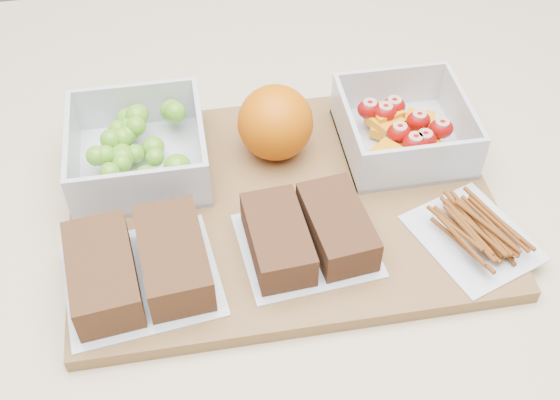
{
  "coord_description": "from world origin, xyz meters",
  "views": [
    {
      "loc": [
        -0.09,
        -0.46,
        1.44
      ],
      "look_at": [
        -0.02,
        -0.0,
        0.93
      ],
      "focal_mm": 45.0,
      "sensor_mm": 36.0,
      "label": 1
    }
  ],
  "objects_px": {
    "grape_container": "(140,148)",
    "fruit_container": "(403,130)",
    "pretzel_bag": "(475,230)",
    "sandwich_bag_center": "(308,233)",
    "sandwich_bag_left": "(139,266)",
    "cutting_board": "(282,205)",
    "orange": "(275,123)"
  },
  "relations": [
    {
      "from": "grape_container",
      "to": "fruit_container",
      "type": "distance_m",
      "value": 0.28
    },
    {
      "from": "pretzel_bag",
      "to": "fruit_container",
      "type": "bearing_deg",
      "value": 102.4
    },
    {
      "from": "sandwich_bag_center",
      "to": "pretzel_bag",
      "type": "distance_m",
      "value": 0.16
    },
    {
      "from": "pretzel_bag",
      "to": "sandwich_bag_center",
      "type": "bearing_deg",
      "value": 173.66
    },
    {
      "from": "grape_container",
      "to": "pretzel_bag",
      "type": "bearing_deg",
      "value": -26.38
    },
    {
      "from": "sandwich_bag_left",
      "to": "sandwich_bag_center",
      "type": "relative_size",
      "value": 1.12
    },
    {
      "from": "cutting_board",
      "to": "sandwich_bag_left",
      "type": "height_order",
      "value": "sandwich_bag_left"
    },
    {
      "from": "grape_container",
      "to": "sandwich_bag_left",
      "type": "bearing_deg",
      "value": -92.5
    },
    {
      "from": "fruit_container",
      "to": "pretzel_bag",
      "type": "bearing_deg",
      "value": -77.6
    },
    {
      "from": "orange",
      "to": "sandwich_bag_center",
      "type": "distance_m",
      "value": 0.14
    },
    {
      "from": "orange",
      "to": "sandwich_bag_center",
      "type": "relative_size",
      "value": 0.59
    },
    {
      "from": "sandwich_bag_left",
      "to": "sandwich_bag_center",
      "type": "bearing_deg",
      "value": 5.0
    },
    {
      "from": "orange",
      "to": "grape_container",
      "type": "bearing_deg",
      "value": 179.71
    },
    {
      "from": "cutting_board",
      "to": "pretzel_bag",
      "type": "xyz_separation_m",
      "value": [
        0.17,
        -0.08,
        0.02
      ]
    },
    {
      "from": "grape_container",
      "to": "orange",
      "type": "bearing_deg",
      "value": -0.29
    },
    {
      "from": "cutting_board",
      "to": "orange",
      "type": "distance_m",
      "value": 0.09
    },
    {
      "from": "grape_container",
      "to": "pretzel_bag",
      "type": "distance_m",
      "value": 0.34
    },
    {
      "from": "sandwich_bag_center",
      "to": "pretzel_bag",
      "type": "relative_size",
      "value": 0.97
    },
    {
      "from": "orange",
      "to": "sandwich_bag_left",
      "type": "relative_size",
      "value": 0.53
    },
    {
      "from": "cutting_board",
      "to": "grape_container",
      "type": "xyz_separation_m",
      "value": [
        -0.14,
        0.07,
        0.03
      ]
    },
    {
      "from": "cutting_board",
      "to": "fruit_container",
      "type": "xyz_separation_m",
      "value": [
        0.14,
        0.06,
        0.03
      ]
    },
    {
      "from": "orange",
      "to": "pretzel_bag",
      "type": "xyz_separation_m",
      "value": [
        0.17,
        -0.15,
        -0.03
      ]
    },
    {
      "from": "sandwich_bag_center",
      "to": "cutting_board",
      "type": "bearing_deg",
      "value": 101.74
    },
    {
      "from": "orange",
      "to": "cutting_board",
      "type": "bearing_deg",
      "value": -93.92
    },
    {
      "from": "fruit_container",
      "to": "orange",
      "type": "height_order",
      "value": "orange"
    },
    {
      "from": "sandwich_bag_left",
      "to": "pretzel_bag",
      "type": "relative_size",
      "value": 1.08
    },
    {
      "from": "fruit_container",
      "to": "orange",
      "type": "xyz_separation_m",
      "value": [
        -0.14,
        0.01,
        0.02
      ]
    },
    {
      "from": "cutting_board",
      "to": "orange",
      "type": "bearing_deg",
      "value": 86.04
    },
    {
      "from": "pretzel_bag",
      "to": "orange",
      "type": "bearing_deg",
      "value": 137.57
    },
    {
      "from": "grape_container",
      "to": "sandwich_bag_center",
      "type": "height_order",
      "value": "grape_container"
    },
    {
      "from": "cutting_board",
      "to": "grape_container",
      "type": "relative_size",
      "value": 3.09
    },
    {
      "from": "sandwich_bag_left",
      "to": "pretzel_bag",
      "type": "distance_m",
      "value": 0.31
    }
  ]
}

